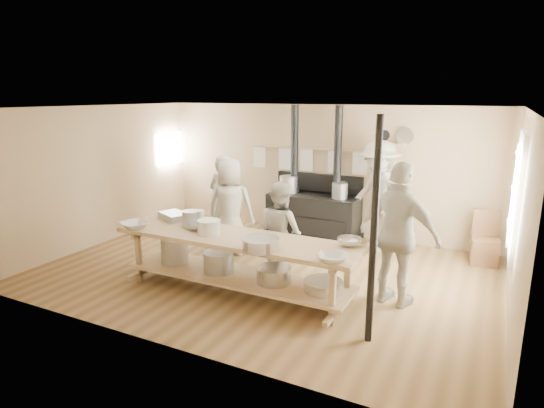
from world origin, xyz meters
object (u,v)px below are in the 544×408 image
cook_far_left (225,202)px  cook_left (281,231)px  cook_center (230,207)px  roasting_pan (174,216)px  stove (313,211)px  cook_right (399,235)px  chair (484,248)px  prep_table (236,258)px  cook_by_window (378,195)px

cook_far_left → cook_left: 1.84m
cook_center → roasting_pan: bearing=52.7°
stove → cook_far_left: 1.86m
cook_right → chair: cook_right is taller
prep_table → roasting_pan: roasting_pan is taller
cook_far_left → stove: bearing=-132.3°
cook_by_window → roasting_pan: 3.66m
stove → prep_table: bearing=-90.0°
stove → cook_far_left: stove is taller
stove → prep_table: stove is taller
cook_left → roasting_pan: 1.75m
prep_table → roasting_pan: bearing=166.1°
prep_table → chair: chair is taller
stove → cook_by_window: stove is taller
cook_right → cook_by_window: bearing=-52.5°
cook_left → cook_by_window: cook_by_window is taller
chair → roasting_pan: (-4.50, -2.54, 0.64)m
stove → cook_far_left: size_ratio=1.50×
stove → roasting_pan: (-1.34, -2.69, 0.38)m
cook_left → roasting_pan: bearing=40.9°
cook_center → cook_by_window: size_ratio=0.86×
cook_left → chair: size_ratio=1.70×
prep_table → cook_left: cook_left is taller
cook_left → cook_center: (-1.28, 0.63, 0.09)m
cook_left → cook_right: 1.79m
stove → cook_center: 1.92m
cook_left → cook_right: size_ratio=0.78×
cook_center → chair: bearing=-175.6°
stove → chair: bearing=-2.7°
prep_table → roasting_pan: (-1.34, 0.33, 0.38)m
cook_far_left → cook_by_window: size_ratio=0.87×
stove → cook_by_window: size_ratio=1.30×
prep_table → chair: size_ratio=4.00×
prep_table → cook_right: size_ratio=1.84×
cook_by_window → chair: bearing=34.0°
prep_table → cook_center: (-0.92, 1.37, 0.34)m
cook_far_left → cook_right: (3.36, -1.02, 0.11)m
cook_center → cook_right: cook_right is taller
cook_center → chair: size_ratio=1.91×
cook_far_left → roasting_pan: size_ratio=3.61×
cook_center → roasting_pan: (-0.41, -1.04, 0.04)m
roasting_pan → cook_right: bearing=5.3°
cook_left → prep_table: bearing=91.7°
cook_far_left → cook_center: 0.42m
prep_table → cook_far_left: bearing=126.4°
cook_far_left → chair: cook_far_left is taller
cook_far_left → cook_by_window: (2.54, 1.18, 0.13)m
cook_left → cook_center: 1.43m
cook_by_window → chair: cook_by_window is taller
prep_table → cook_by_window: bearing=65.2°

